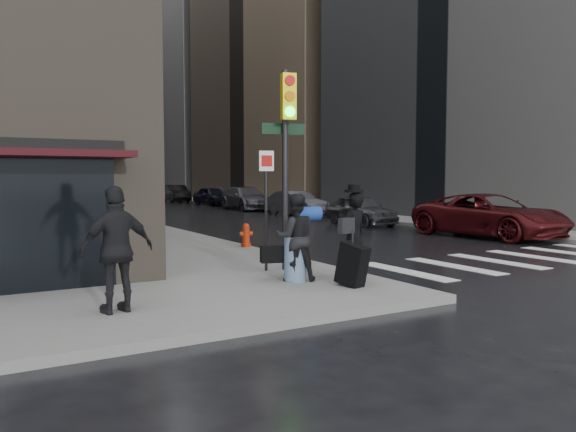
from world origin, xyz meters
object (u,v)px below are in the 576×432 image
object	(u,v)px
traffic_light	(285,142)
parked_car_3	(246,198)
man_jeans	(295,237)
parked_car_4	(212,196)
fire_hydrant	(246,236)
parked_car_5	(176,193)
man_greycoat	(117,249)
parked_car_2	(296,203)
man_overcoat	(353,240)
parked_car_0	(490,216)
parked_car_1	(360,210)

from	to	relation	value
traffic_light	parked_car_3	distance (m)	26.00
man_jeans	parked_car_4	xyz separation A→B (m)	(11.34, 31.62, -0.30)
fire_hydrant	parked_car_5	bearing A→B (deg)	74.53
man_greycoat	parked_car_2	world-z (taller)	man_greycoat
parked_car_4	man_overcoat	bearing A→B (deg)	-111.68
fire_hydrant	parked_car_0	xyz separation A→B (m)	(9.57, -0.95, 0.34)
parked_car_0	man_jeans	bearing A→B (deg)	-162.57
parked_car_0	parked_car_1	world-z (taller)	parked_car_0
man_greycoat	parked_car_3	xyz separation A→B (m)	(14.73, 25.75, -0.34)
man_jeans	parked_car_3	xyz separation A→B (m)	(11.02, 24.85, -0.24)
traffic_light	fire_hydrant	bearing A→B (deg)	87.63
parked_car_4	parked_car_1	bearing A→B (deg)	-96.66
man_jeans	parked_car_1	world-z (taller)	man_jeans
man_overcoat	parked_car_3	size ratio (longest dim) A/B	0.36
parked_car_5	man_overcoat	bearing A→B (deg)	-98.64
traffic_light	parked_car_2	distance (m)	20.00
man_overcoat	parked_car_1	distance (m)	15.20
man_jeans	fire_hydrant	distance (m)	5.75
parked_car_3	traffic_light	bearing A→B (deg)	-111.01
traffic_light	parked_car_2	size ratio (longest dim) A/B	1.03
fire_hydrant	parked_car_1	xyz separation A→B (m)	(8.76, 5.82, 0.24)
traffic_light	parked_car_1	world-z (taller)	traffic_light
parked_car_1	parked_car_2	bearing A→B (deg)	86.53
parked_car_4	man_jeans	bearing A→B (deg)	-113.60
parked_car_0	parked_car_2	size ratio (longest dim) A/B	1.35
man_overcoat	man_greycoat	size ratio (longest dim) A/B	1.01
fire_hydrant	parked_car_3	world-z (taller)	parked_car_3
traffic_light	parked_car_4	distance (m)	32.39
man_jeans	traffic_light	size ratio (longest dim) A/B	0.40
traffic_light	parked_car_3	size ratio (longest dim) A/B	0.82
traffic_light	parked_car_3	bearing A→B (deg)	78.28
fire_hydrant	parked_car_1	bearing A→B (deg)	33.57
man_greycoat	parked_car_0	world-z (taller)	man_greycoat
parked_car_1	parked_car_4	xyz separation A→B (m)	(0.99, 20.31, 0.03)
man_jeans	fire_hydrant	size ratio (longest dim) A/B	2.50
parked_car_1	parked_car_4	distance (m)	20.33
man_jeans	parked_car_4	world-z (taller)	man_jeans
traffic_light	parked_car_4	bearing A→B (deg)	82.65
parked_car_1	parked_car_3	xyz separation A→B (m)	(0.66, 13.54, 0.08)
parked_car_4	parked_car_3	bearing A→B (deg)	-96.63
traffic_light	fire_hydrant	xyz separation A→B (m)	(1.13, 4.30, -2.55)
man_overcoat	parked_car_4	bearing A→B (deg)	-121.44
man_greycoat	parked_car_5	world-z (taller)	man_greycoat
man_overcoat	fire_hydrant	size ratio (longest dim) A/B	2.81
man_jeans	parked_car_3	bearing A→B (deg)	-95.11
man_overcoat	parked_car_4	distance (m)	33.89
man_jeans	parked_car_3	world-z (taller)	man_jeans
man_overcoat	parked_car_0	xyz separation A→B (m)	(10.19, 5.19, -0.17)
man_greycoat	parked_car_2	xyz separation A→B (m)	(14.64, 18.99, -0.42)
man_greycoat	parked_car_1	distance (m)	18.63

